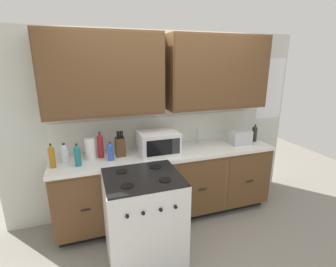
# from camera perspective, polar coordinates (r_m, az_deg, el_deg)

# --- Properties ---
(ground_plane) EXTENTS (8.00, 8.00, 0.00)m
(ground_plane) POSITION_cam_1_polar(r_m,az_deg,el_deg) (3.39, 1.78, -20.51)
(ground_plane) COLOR gray
(wall_unit) EXTENTS (3.99, 0.40, 2.39)m
(wall_unit) POSITION_cam_1_polar(r_m,az_deg,el_deg) (3.22, -1.08, 9.14)
(wall_unit) COLOR silver
(wall_unit) RESTS_ON ground_plane
(counter_run) EXTENTS (2.82, 0.64, 0.92)m
(counter_run) POSITION_cam_1_polar(r_m,az_deg,el_deg) (3.38, 0.06, -11.23)
(counter_run) COLOR black
(counter_run) RESTS_ON ground_plane
(stove_range) EXTENTS (0.76, 0.68, 0.95)m
(stove_range) POSITION_cam_1_polar(r_m,az_deg,el_deg) (2.75, -5.50, -18.41)
(stove_range) COLOR white
(stove_range) RESTS_ON ground_plane
(microwave) EXTENTS (0.48, 0.37, 0.28)m
(microwave) POSITION_cam_1_polar(r_m,az_deg,el_deg) (3.10, -2.19, -2.14)
(microwave) COLOR white
(microwave) RESTS_ON counter_run
(toaster) EXTENTS (0.28, 0.18, 0.19)m
(toaster) POSITION_cam_1_polar(r_m,az_deg,el_deg) (3.60, 16.05, -0.85)
(toaster) COLOR #B7B7BC
(toaster) RESTS_ON counter_run
(knife_block) EXTENTS (0.11, 0.14, 0.31)m
(knife_block) POSITION_cam_1_polar(r_m,az_deg,el_deg) (3.10, -10.77, -2.90)
(knife_block) COLOR #52361E
(knife_block) RESTS_ON counter_run
(sink_faucet) EXTENTS (0.02, 0.02, 0.20)m
(sink_faucet) POSITION_cam_1_polar(r_m,az_deg,el_deg) (3.54, 6.64, -0.55)
(sink_faucet) COLOR #B2B5BA
(sink_faucet) RESTS_ON counter_run
(paper_towel_roll) EXTENTS (0.12, 0.12, 0.26)m
(paper_towel_roll) POSITION_cam_1_polar(r_m,az_deg,el_deg) (3.06, -17.22, -3.30)
(paper_towel_roll) COLOR white
(paper_towel_roll) RESTS_ON counter_run
(bottle_clear) EXTENTS (0.08, 0.08, 0.23)m
(bottle_clear) POSITION_cam_1_polar(r_m,az_deg,el_deg) (3.06, -22.39, -4.15)
(bottle_clear) COLOR silver
(bottle_clear) RESTS_ON counter_run
(bottle_amber) EXTENTS (0.06, 0.06, 0.27)m
(bottle_amber) POSITION_cam_1_polar(r_m,az_deg,el_deg) (2.97, -24.85, -4.65)
(bottle_amber) COLOR #9E6619
(bottle_amber) RESTS_ON counter_run
(bottle_blue) EXTENTS (0.07, 0.07, 0.22)m
(bottle_blue) POSITION_cam_1_polar(r_m,az_deg,el_deg) (2.97, -12.96, -3.99)
(bottle_blue) COLOR blue
(bottle_blue) RESTS_ON counter_run
(bottle_teal) EXTENTS (0.07, 0.07, 0.25)m
(bottle_teal) POSITION_cam_1_polar(r_m,az_deg,el_deg) (2.91, -19.82, -4.64)
(bottle_teal) COLOR #1E707A
(bottle_teal) RESTS_ON counter_run
(bottle_dark) EXTENTS (0.07, 0.07, 0.24)m
(bottle_dark) POSITION_cam_1_polar(r_m,az_deg,el_deg) (3.80, 19.01, 0.12)
(bottle_dark) COLOR black
(bottle_dark) RESTS_ON counter_run
(bottle_red) EXTENTS (0.07, 0.07, 0.32)m
(bottle_red) POSITION_cam_1_polar(r_m,az_deg,el_deg) (3.08, -15.08, -2.55)
(bottle_red) COLOR maroon
(bottle_red) RESTS_ON counter_run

